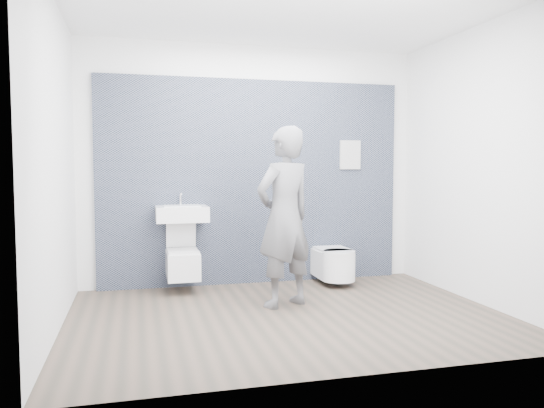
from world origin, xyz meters
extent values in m
plane|color=#4E3E34|center=(0.00, 0.00, 0.00)|extent=(4.00, 4.00, 0.00)
plane|color=silver|center=(0.00, 1.50, 1.40)|extent=(4.00, 0.00, 4.00)
plane|color=silver|center=(0.00, -1.50, 1.40)|extent=(4.00, 0.00, 4.00)
plane|color=silver|center=(-2.00, 0.00, 1.40)|extent=(0.00, 3.00, 3.00)
plane|color=silver|center=(2.00, 0.00, 1.40)|extent=(0.00, 3.00, 3.00)
plane|color=white|center=(0.00, 0.00, 2.80)|extent=(4.00, 4.00, 0.00)
cube|color=black|center=(0.00, 1.47, 0.00)|extent=(3.60, 0.06, 2.40)
cube|color=white|center=(-0.87, 1.23, 0.86)|extent=(0.57, 0.42, 0.17)
cube|color=silver|center=(-0.87, 1.21, 0.95)|extent=(0.40, 0.28, 0.03)
cylinder|color=silver|center=(-0.87, 1.38, 1.02)|extent=(0.02, 0.02, 0.14)
cylinder|color=silver|center=(-0.87, 1.33, 1.08)|extent=(0.02, 0.09, 0.02)
cylinder|color=silver|center=(-0.87, 1.42, 0.72)|extent=(0.04, 0.04, 0.11)
cube|color=white|center=(-0.87, 1.19, 0.30)|extent=(0.35, 0.51, 0.29)
cylinder|color=silver|center=(-0.87, 1.15, 0.43)|extent=(0.25, 0.25, 0.03)
cube|color=white|center=(-0.87, 1.15, 0.46)|extent=(0.33, 0.40, 0.02)
cube|color=white|center=(-0.87, 1.36, 0.65)|extent=(0.33, 0.07, 0.37)
cube|color=silver|center=(-0.87, 1.41, 0.19)|extent=(0.09, 0.06, 0.08)
cube|color=white|center=(0.89, 1.22, 0.23)|extent=(0.38, 0.45, 0.32)
cylinder|color=white|center=(0.89, 0.99, 0.23)|extent=(0.38, 0.38, 0.32)
cube|color=white|center=(0.89, 1.18, 0.41)|extent=(0.36, 0.43, 0.03)
cylinder|color=white|center=(0.89, 0.97, 0.41)|extent=(0.36, 0.36, 0.03)
cube|color=silver|center=(0.89, 1.41, 0.11)|extent=(0.11, 0.06, 0.08)
cube|color=white|center=(1.20, 1.43, 0.00)|extent=(0.26, 0.03, 0.35)
imported|color=#5B5B5F|center=(0.06, 0.34, 0.89)|extent=(0.77, 0.65, 1.78)
camera|label=1|loc=(-1.35, -4.66, 1.38)|focal=35.00mm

